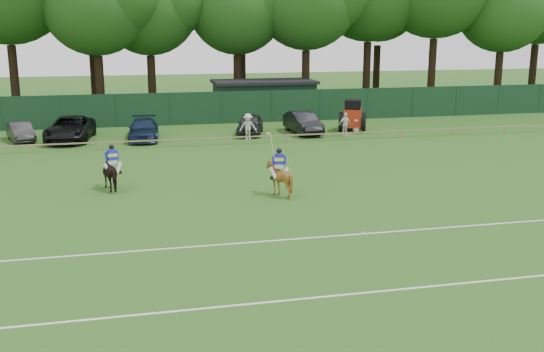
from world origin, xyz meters
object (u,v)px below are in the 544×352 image
object	(u,v)px
horse_chestnut	(279,178)
sedan_navy	(143,129)
estate_black	(303,123)
utility_shed	(264,98)
spectator_mid	(345,124)
spectator_left	(248,127)
spectator_right	(357,122)
tractor	(353,116)
hatch_grey	(250,124)
horse_dark	(113,173)
sedan_grey	(21,132)
polo_ball	(363,233)
suv_black	(70,129)

from	to	relation	value
horse_chestnut	sedan_navy	xyz separation A→B (m)	(-5.47, 15.98, -0.10)
estate_black	utility_shed	world-z (taller)	utility_shed
spectator_mid	utility_shed	world-z (taller)	utility_shed
estate_black	utility_shed	size ratio (longest dim) A/B	0.55
spectator_left	spectator_right	bearing A→B (deg)	13.57
spectator_right	tractor	distance (m)	0.93
hatch_grey	estate_black	xyz separation A→B (m)	(3.73, -0.51, 0.05)
horse_dark	hatch_grey	world-z (taller)	horse_dark
sedan_navy	hatch_grey	xyz separation A→B (m)	(7.37, 0.61, 0.01)
spectator_left	sedan_grey	bearing A→B (deg)	176.13
horse_dark	sedan_grey	size ratio (longest dim) A/B	0.48
horse_chestnut	polo_ball	distance (m)	6.30
spectator_mid	polo_ball	distance (m)	21.32
horse_chestnut	suv_black	world-z (taller)	suv_black
horse_chestnut	sedan_navy	size ratio (longest dim) A/B	0.33
horse_chestnut	estate_black	xyz separation A→B (m)	(5.63, 16.09, -0.03)
utility_shed	spectator_right	bearing A→B (deg)	-63.66
suv_black	spectator_mid	distance (m)	18.52
horse_chestnut	estate_black	distance (m)	17.05
suv_black	spectator_right	xyz separation A→B (m)	(19.65, -1.24, -0.05)
horse_chestnut	tractor	bearing A→B (deg)	-103.19
polo_ball	sedan_navy	bearing A→B (deg)	108.17
sedan_navy	spectator_left	distance (m)	6.99
hatch_grey	tractor	distance (m)	7.53
spectator_left	sedan_navy	bearing A→B (deg)	174.53
horse_chestnut	sedan_navy	bearing A→B (deg)	-54.35
spectator_mid	spectator_right	distance (m)	1.74
horse_dark	spectator_right	size ratio (longest dim) A/B	1.23
horse_chestnut	utility_shed	distance (m)	25.44
spectator_right	utility_shed	world-z (taller)	utility_shed
horse_dark	horse_chestnut	xyz separation A→B (m)	(7.27, -2.76, 0.02)
spectator_mid	polo_ball	xyz separation A→B (m)	(-6.39, -20.33, -0.77)
suv_black	hatch_grey	xyz separation A→B (m)	(12.13, -0.12, -0.09)
hatch_grey	polo_ball	size ratio (longest dim) A/B	46.32
sedan_grey	tractor	distance (m)	22.84
horse_dark	spectator_right	world-z (taller)	horse_dark
sedan_grey	hatch_grey	bearing A→B (deg)	-19.99
spectator_mid	sedan_navy	bearing A→B (deg)	156.63
hatch_grey	spectator_mid	size ratio (longest dim) A/B	2.56
estate_black	spectator_left	world-z (taller)	spectator_left
tractor	utility_shed	bearing A→B (deg)	139.43
horse_dark	spectator_left	size ratio (longest dim) A/B	1.06
horse_chestnut	hatch_grey	xyz separation A→B (m)	(1.90, 16.60, -0.08)
sedan_grey	estate_black	size ratio (longest dim) A/B	0.83
horse_chestnut	suv_black	xyz separation A→B (m)	(-10.23, 16.72, 0.01)
hatch_grey	suv_black	bearing A→B (deg)	-164.92
suv_black	spectator_mid	world-z (taller)	spectator_mid
horse_dark	sedan_navy	bearing A→B (deg)	-116.31
spectator_left	polo_ball	world-z (taller)	spectator_left
spectator_right	polo_ball	bearing A→B (deg)	-96.82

